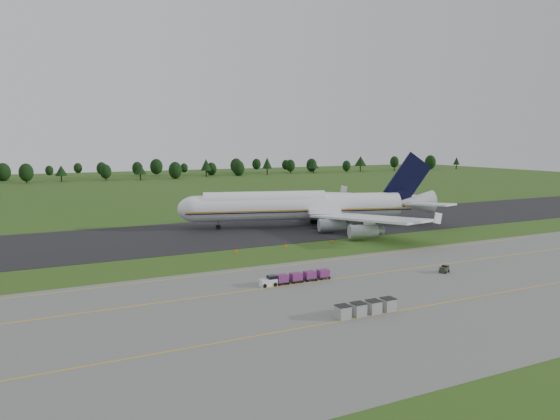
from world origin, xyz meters
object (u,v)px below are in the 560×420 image
baggage_train (294,278)px  aircraft (304,206)px  utility_cart (444,270)px  uld_row (366,308)px  edge_markers (286,246)px

baggage_train → aircraft: bearing=59.1°
baggage_train → utility_cart: (26.07, -5.82, -0.32)m
utility_cart → uld_row: size_ratio=0.23×
aircraft → edge_markers: 28.75m
uld_row → aircraft: bearing=67.1°
baggage_train → utility_cart: 26.72m
baggage_train → utility_cart: bearing=-12.6°
aircraft → uld_row: 72.42m
utility_cart → baggage_train: bearing=167.4°
edge_markers → baggage_train: bearing=-114.7°
uld_row → edge_markers: (11.06, 44.06, -0.64)m
baggage_train → uld_row: size_ratio=1.38×
aircraft → utility_cart: size_ratio=34.00×
baggage_train → edge_markers: 28.39m
edge_markers → uld_row: bearing=-104.1°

